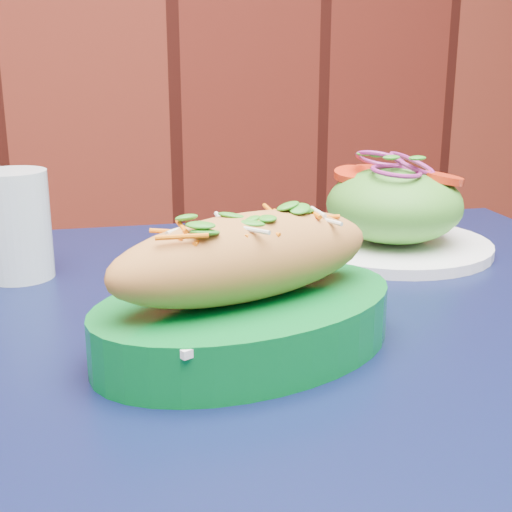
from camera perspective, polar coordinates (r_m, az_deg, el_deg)
name	(u,v)px	position (r m, az deg, el deg)	size (l,w,h in m)	color
cafe_table	(297,421)	(0.65, 3.30, -13.01)	(0.94, 0.94, 0.75)	black
banh_mi_basket	(246,294)	(0.55, -0.78, -3.05)	(0.28, 0.21, 0.12)	#046723
salad_plate	(394,213)	(0.84, 10.96, 3.43)	(0.23, 0.23, 0.11)	white
water_glass	(16,225)	(0.77, -18.62, 2.36)	(0.07, 0.07, 0.11)	silver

